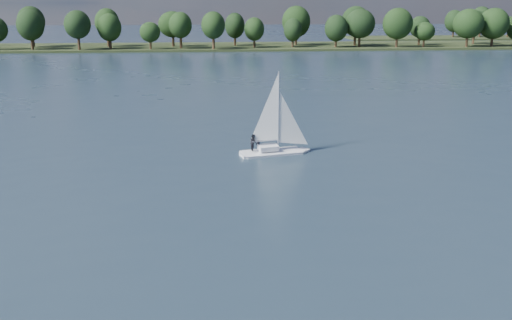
{
  "coord_description": "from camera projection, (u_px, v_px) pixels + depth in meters",
  "views": [
    {
      "loc": [
        -18.15,
        -9.23,
        16.46
      ],
      "look_at": [
        -13.67,
        41.12,
        2.5
      ],
      "focal_mm": 40.0,
      "sensor_mm": 36.0,
      "label": 1
    }
  ],
  "objects": [
    {
      "name": "ground",
      "position": [
        299.0,
        91.0,
        110.81
      ],
      "size": [
        700.0,
        700.0,
        0.0
      ],
      "primitive_type": "plane",
      "color": "#233342",
      "rests_on": "ground"
    },
    {
      "name": "far_shore",
      "position": [
        252.0,
        47.0,
        218.34
      ],
      "size": [
        660.0,
        40.0,
        1.5
      ],
      "primitive_type": "cube",
      "color": "black",
      "rests_on": "ground"
    },
    {
      "name": "treeline",
      "position": [
        256.0,
        26.0,
        213.28
      ],
      "size": [
        562.46,
        74.04,
        17.16
      ],
      "color": "black",
      "rests_on": "ground"
    },
    {
      "name": "sailboat",
      "position": [
        272.0,
        131.0,
        63.3
      ],
      "size": [
        7.69,
        3.72,
        9.76
      ],
      "rotation": [
        0.0,
        0.0,
        0.23
      ],
      "color": "silver",
      "rests_on": "ground"
    }
  ]
}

